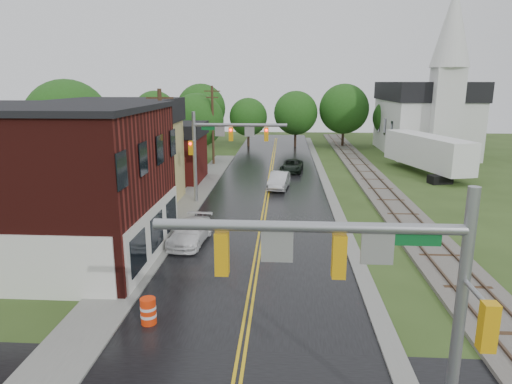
# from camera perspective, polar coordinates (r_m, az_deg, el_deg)

# --- Properties ---
(main_road) EXTENTS (10.00, 90.00, 0.02)m
(main_road) POSITION_cam_1_polar(r_m,az_deg,el_deg) (39.20, 1.41, -0.30)
(main_road) COLOR black
(main_road) RESTS_ON ground
(curb_right) EXTENTS (0.80, 70.00, 0.12)m
(curb_right) POSITION_cam_1_polar(r_m,az_deg,el_deg) (44.22, 8.68, 1.15)
(curb_right) COLOR gray
(curb_right) RESTS_ON ground
(sidewalk_left) EXTENTS (2.40, 50.00, 0.12)m
(sidewalk_left) POSITION_cam_1_polar(r_m,az_deg,el_deg) (35.17, -9.06, -2.10)
(sidewalk_left) COLOR gray
(sidewalk_left) RESTS_ON ground
(brick_building) EXTENTS (14.30, 10.30, 8.30)m
(brick_building) POSITION_cam_1_polar(r_m,az_deg,el_deg) (27.40, -26.98, 1.01)
(brick_building) COLOR #42110E
(brick_building) RESTS_ON ground
(yellow_house) EXTENTS (8.00, 7.00, 6.40)m
(yellow_house) POSITION_cam_1_polar(r_m,az_deg,el_deg) (36.74, -16.25, 3.32)
(yellow_house) COLOR tan
(yellow_house) RESTS_ON ground
(darkred_building) EXTENTS (7.00, 6.00, 4.40)m
(darkred_building) POSITION_cam_1_polar(r_m,az_deg,el_deg) (45.09, -11.16, 4.14)
(darkred_building) COLOR #3F0F0C
(darkred_building) RESTS_ON ground
(church) EXTENTS (10.40, 18.40, 20.00)m
(church) POSITION_cam_1_polar(r_m,az_deg,el_deg) (64.59, 20.61, 9.59)
(church) COLOR silver
(church) RESTS_ON ground
(railroad) EXTENTS (3.20, 80.00, 0.30)m
(railroad) POSITION_cam_1_polar(r_m,az_deg,el_deg) (44.85, 14.55, 1.18)
(railroad) COLOR #59544C
(railroad) RESTS_ON ground
(traffic_signal_near) EXTENTS (7.34, 0.30, 7.20)m
(traffic_signal_near) POSITION_cam_1_polar(r_m,az_deg,el_deg) (11.16, 14.13, -10.42)
(traffic_signal_near) COLOR gray
(traffic_signal_near) RESTS_ON ground
(traffic_signal_far) EXTENTS (7.34, 0.43, 7.20)m
(traffic_signal_far) POSITION_cam_1_polar(r_m,az_deg,el_deg) (35.63, -4.35, 6.40)
(traffic_signal_far) COLOR gray
(traffic_signal_far) RESTS_ON ground
(utility_pole_b) EXTENTS (1.80, 0.28, 9.00)m
(utility_pole_b) POSITION_cam_1_polar(r_m,az_deg,el_deg) (31.48, -11.63, 4.74)
(utility_pole_b) COLOR #382616
(utility_pole_b) RESTS_ON ground
(utility_pole_c) EXTENTS (1.80, 0.28, 9.00)m
(utility_pole_c) POSITION_cam_1_polar(r_m,az_deg,el_deg) (52.87, -5.42, 8.46)
(utility_pole_c) COLOR #382616
(utility_pole_c) RESTS_ON ground
(tree_left_b) EXTENTS (7.60, 7.60, 9.69)m
(tree_left_b) POSITION_cam_1_polar(r_m,az_deg,el_deg) (44.47, -22.31, 7.83)
(tree_left_b) COLOR black
(tree_left_b) RESTS_ON ground
(tree_left_c) EXTENTS (6.00, 6.00, 7.65)m
(tree_left_c) POSITION_cam_1_polar(r_m,az_deg,el_deg) (50.53, -14.14, 7.63)
(tree_left_c) COLOR black
(tree_left_c) RESTS_ON ground
(tree_left_e) EXTENTS (6.40, 6.40, 8.16)m
(tree_left_e) POSITION_cam_1_polar(r_m,az_deg,el_deg) (55.08, -7.25, 8.71)
(tree_left_e) COLOR black
(tree_left_e) RESTS_ON ground
(suv_dark) EXTENTS (2.70, 4.92, 1.31)m
(suv_dark) POSITION_cam_1_polar(r_m,az_deg,el_deg) (49.01, 4.50, 3.27)
(suv_dark) COLOR black
(suv_dark) RESTS_ON ground
(sedan_silver) EXTENTS (2.15, 4.65, 1.48)m
(sedan_silver) POSITION_cam_1_polar(r_m,az_deg,el_deg) (41.21, 2.90, 1.43)
(sedan_silver) COLOR silver
(sedan_silver) RESTS_ON ground
(pickup_white) EXTENTS (2.32, 4.80, 1.35)m
(pickup_white) POSITION_cam_1_polar(r_m,az_deg,el_deg) (27.61, -8.21, -5.02)
(pickup_white) COLOR white
(pickup_white) RESTS_ON ground
(semi_trailer) EXTENTS (6.11, 13.14, 4.02)m
(semi_trailer) POSITION_cam_1_polar(r_m,az_deg,el_deg) (50.81, 20.58, 4.78)
(semi_trailer) COLOR black
(semi_trailer) RESTS_ON ground
(construction_barrel) EXTENTS (0.81, 0.81, 1.10)m
(construction_barrel) POSITION_cam_1_polar(r_m,az_deg,el_deg) (19.22, -13.31, -14.31)
(construction_barrel) COLOR #F2340A
(construction_barrel) RESTS_ON ground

